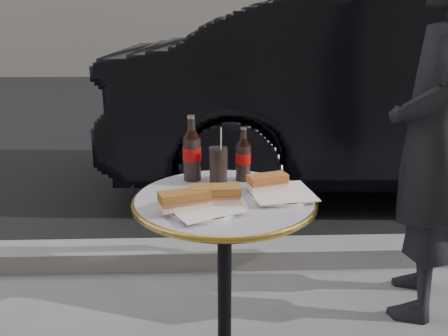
{
  "coord_description": "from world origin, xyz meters",
  "views": [
    {
      "loc": [
        -0.06,
        -1.56,
        1.33
      ],
      "look_at": [
        0.0,
        0.05,
        0.82
      ],
      "focal_mm": 40.0,
      "sensor_mm": 36.0,
      "label": 1
    }
  ],
  "objects_px": {
    "parked_car": "(407,93)",
    "cola_bottle_right": "(243,154)",
    "plate_left": "(203,209)",
    "bistro_table": "(225,293)",
    "plate_right": "(281,195)",
    "cola_glass": "(218,166)",
    "cola_bottle_left": "(192,148)",
    "pedestrian": "(434,139)"
  },
  "relations": [
    {
      "from": "cola_bottle_left",
      "to": "cola_glass",
      "type": "xyz_separation_m",
      "value": [
        0.1,
        -0.05,
        -0.05
      ]
    },
    {
      "from": "bistro_table",
      "to": "plate_left",
      "type": "height_order",
      "value": "plate_left"
    },
    {
      "from": "plate_right",
      "to": "cola_bottle_left",
      "type": "bearing_deg",
      "value": 148.65
    },
    {
      "from": "cola_bottle_right",
      "to": "cola_glass",
      "type": "xyz_separation_m",
      "value": [
        -0.09,
        -0.04,
        -0.03
      ]
    },
    {
      "from": "parked_car",
      "to": "pedestrian",
      "type": "height_order",
      "value": "pedestrian"
    },
    {
      "from": "bistro_table",
      "to": "plate_right",
      "type": "distance_m",
      "value": 0.42
    },
    {
      "from": "cola_bottle_left",
      "to": "cola_bottle_right",
      "type": "height_order",
      "value": "cola_bottle_left"
    },
    {
      "from": "plate_left",
      "to": "cola_bottle_left",
      "type": "height_order",
      "value": "cola_bottle_left"
    },
    {
      "from": "plate_left",
      "to": "cola_bottle_right",
      "type": "distance_m",
      "value": 0.34
    },
    {
      "from": "bistro_table",
      "to": "cola_glass",
      "type": "xyz_separation_m",
      "value": [
        -0.02,
        0.14,
        0.43
      ]
    },
    {
      "from": "cola_glass",
      "to": "pedestrian",
      "type": "relative_size",
      "value": 0.08
    },
    {
      "from": "pedestrian",
      "to": "cola_glass",
      "type": "bearing_deg",
      "value": -50.03
    },
    {
      "from": "parked_car",
      "to": "bistro_table",
      "type": "bearing_deg",
      "value": 148.49
    },
    {
      "from": "cola_bottle_left",
      "to": "pedestrian",
      "type": "relative_size",
      "value": 0.15
    },
    {
      "from": "cola_bottle_right",
      "to": "parked_car",
      "type": "xyz_separation_m",
      "value": [
        1.39,
        1.98,
        -0.1
      ]
    },
    {
      "from": "cola_glass",
      "to": "parked_car",
      "type": "relative_size",
      "value": 0.03
    },
    {
      "from": "parked_car",
      "to": "cola_bottle_right",
      "type": "bearing_deg",
      "value": 147.57
    },
    {
      "from": "parked_car",
      "to": "pedestrian",
      "type": "distance_m",
      "value": 1.77
    },
    {
      "from": "bistro_table",
      "to": "cola_bottle_right",
      "type": "xyz_separation_m",
      "value": [
        0.08,
        0.18,
        0.47
      ]
    },
    {
      "from": "cola_glass",
      "to": "pedestrian",
      "type": "distance_m",
      "value": 0.99
    },
    {
      "from": "cola_glass",
      "to": "cola_bottle_right",
      "type": "bearing_deg",
      "value": 24.25
    },
    {
      "from": "plate_left",
      "to": "plate_right",
      "type": "bearing_deg",
      "value": 23.54
    },
    {
      "from": "bistro_table",
      "to": "plate_left",
      "type": "xyz_separation_m",
      "value": [
        -0.07,
        -0.11,
        0.37
      ]
    },
    {
      "from": "cola_glass",
      "to": "cola_bottle_left",
      "type": "bearing_deg",
      "value": 151.91
    },
    {
      "from": "cola_glass",
      "to": "plate_left",
      "type": "bearing_deg",
      "value": -102.66
    },
    {
      "from": "cola_bottle_right",
      "to": "pedestrian",
      "type": "bearing_deg",
      "value": 19.21
    },
    {
      "from": "cola_bottle_left",
      "to": "plate_left",
      "type": "bearing_deg",
      "value": -82.63
    },
    {
      "from": "plate_left",
      "to": "parked_car",
      "type": "height_order",
      "value": "parked_car"
    },
    {
      "from": "plate_right",
      "to": "plate_left",
      "type": "bearing_deg",
      "value": -156.46
    },
    {
      "from": "cola_bottle_right",
      "to": "pedestrian",
      "type": "relative_size",
      "value": 0.13
    },
    {
      "from": "plate_left",
      "to": "plate_right",
      "type": "height_order",
      "value": "same"
    },
    {
      "from": "parked_car",
      "to": "plate_right",
      "type": "bearing_deg",
      "value": 152.09
    },
    {
      "from": "cola_bottle_right",
      "to": "cola_bottle_left",
      "type": "bearing_deg",
      "value": 177.17
    },
    {
      "from": "bistro_table",
      "to": "cola_glass",
      "type": "bearing_deg",
      "value": 97.06
    },
    {
      "from": "bistro_table",
      "to": "cola_bottle_right",
      "type": "distance_m",
      "value": 0.51
    },
    {
      "from": "plate_right",
      "to": "parked_car",
      "type": "relative_size",
      "value": 0.05
    },
    {
      "from": "bistro_table",
      "to": "plate_right",
      "type": "height_order",
      "value": "plate_right"
    },
    {
      "from": "pedestrian",
      "to": "plate_right",
      "type": "bearing_deg",
      "value": -36.8
    },
    {
      "from": "cola_bottle_right",
      "to": "parked_car",
      "type": "bearing_deg",
      "value": 54.83
    },
    {
      "from": "plate_left",
      "to": "cola_bottle_right",
      "type": "relative_size",
      "value": 1.07
    },
    {
      "from": "plate_left",
      "to": "cola_glass",
      "type": "relative_size",
      "value": 1.6
    },
    {
      "from": "plate_left",
      "to": "bistro_table",
      "type": "bearing_deg",
      "value": 57.03
    }
  ]
}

